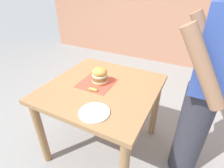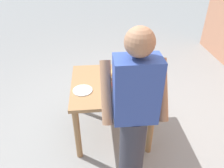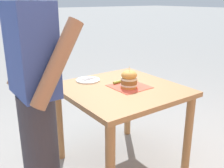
{
  "view_description": "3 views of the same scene",
  "coord_description": "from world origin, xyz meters",
  "px_view_note": "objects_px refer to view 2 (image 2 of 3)",
  "views": [
    {
      "loc": [
        1.11,
        0.67,
        1.56
      ],
      "look_at": [
        0.0,
        0.1,
        0.8
      ],
      "focal_mm": 28.0,
      "sensor_mm": 36.0,
      "label": 1
    },
    {
      "loc": [
        0.19,
        2.16,
        2.15
      ],
      "look_at": [
        0.0,
        0.1,
        0.8
      ],
      "focal_mm": 35.0,
      "sensor_mm": 36.0,
      "label": 2
    },
    {
      "loc": [
        -1.66,
        1.29,
        1.47
      ],
      "look_at": [
        0.0,
        0.1,
        0.8
      ],
      "focal_mm": 42.0,
      "sensor_mm": 36.0,
      "label": 3
    }
  ],
  "objects_px": {
    "pickle_spear": "(103,81)",
    "diner_across_table": "(134,118)",
    "side_plate_with_forks": "(83,90)",
    "patio_table": "(111,92)",
    "sandwich": "(115,75)"
  },
  "relations": [
    {
      "from": "patio_table",
      "to": "side_plate_with_forks",
      "type": "distance_m",
      "value": 0.38
    },
    {
      "from": "sandwich",
      "to": "side_plate_with_forks",
      "type": "xyz_separation_m",
      "value": [
        0.38,
        0.18,
        -0.07
      ]
    },
    {
      "from": "sandwich",
      "to": "side_plate_with_forks",
      "type": "bearing_deg",
      "value": 25.1
    },
    {
      "from": "diner_across_table",
      "to": "pickle_spear",
      "type": "bearing_deg",
      "value": -74.15
    },
    {
      "from": "sandwich",
      "to": "diner_across_table",
      "type": "height_order",
      "value": "diner_across_table"
    },
    {
      "from": "patio_table",
      "to": "pickle_spear",
      "type": "relative_size",
      "value": 12.46
    },
    {
      "from": "pickle_spear",
      "to": "side_plate_with_forks",
      "type": "height_order",
      "value": "pickle_spear"
    },
    {
      "from": "side_plate_with_forks",
      "to": "patio_table",
      "type": "bearing_deg",
      "value": -158.29
    },
    {
      "from": "patio_table",
      "to": "diner_across_table",
      "type": "height_order",
      "value": "diner_across_table"
    },
    {
      "from": "patio_table",
      "to": "diner_across_table",
      "type": "bearing_deg",
      "value": 99.33
    },
    {
      "from": "sandwich",
      "to": "pickle_spear",
      "type": "bearing_deg",
      "value": 7.43
    },
    {
      "from": "pickle_spear",
      "to": "diner_across_table",
      "type": "height_order",
      "value": "diner_across_table"
    },
    {
      "from": "side_plate_with_forks",
      "to": "diner_across_table",
      "type": "bearing_deg",
      "value": 125.48
    },
    {
      "from": "pickle_spear",
      "to": "diner_across_table",
      "type": "bearing_deg",
      "value": 105.85
    },
    {
      "from": "sandwich",
      "to": "side_plate_with_forks",
      "type": "relative_size",
      "value": 0.83
    }
  ]
}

